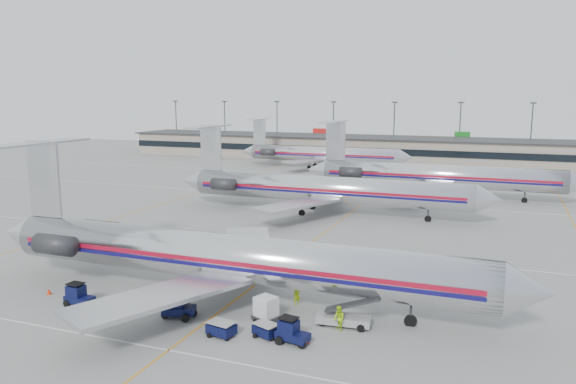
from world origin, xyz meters
The scene contains 19 objects.
ground centered at (0.00, 0.00, 0.00)m, with size 260.00×260.00×0.00m, color gray.
apron_markings centered at (0.00, 10.00, 0.01)m, with size 160.00×0.15×0.02m, color silver.
terminal centered at (0.00, 97.97, 3.16)m, with size 162.00×17.00×6.25m.
light_mast_row centered at (0.00, 112.00, 8.58)m, with size 163.60×0.40×15.28m.
jet_foreground centered at (-1.23, -7.89, 3.80)m, with size 49.99×29.44×13.09m.
jet_second_row centered at (-4.07, 28.65, 3.67)m, with size 48.31×28.45×12.65m.
jet_third_row centered at (9.59, 48.33, 3.72)m, with size 46.80×28.79×12.80m.
jet_back_row centered at (-20.16, 77.97, 3.36)m, with size 42.34×26.04×11.58m.
tug_left centered at (-11.47, -13.70, 0.89)m, with size 2.46×1.33×1.95m.
tug_center centered at (-2.52, -12.85, 0.94)m, with size 2.80×2.02×2.05m.
tug_right centered at (7.43, -13.97, 0.87)m, with size 2.50×1.56×1.90m.
cart_inner centered at (5.35, -13.61, 0.53)m, with size 2.08×1.77×1.00m.
cart_outer centered at (2.32, -14.68, 0.58)m, with size 2.14×1.66×1.09m.
uld_container centered at (4.20, -10.88, 0.96)m, with size 2.23×2.06×1.91m.
belt_loader centered at (10.16, -9.72, 0.69)m, with size 4.92×1.85×2.56m.
ramp_worker_near centered at (5.31, -7.00, 0.88)m, with size 0.64×0.42×1.75m, color #9FC112.
ramp_worker_far centered at (9.97, -10.69, 0.94)m, with size 0.92×0.71×1.88m, color #ADE315.
cone_right centered at (8.38, -13.52, 0.31)m, with size 0.46×0.46×0.63m, color red.
cone_left centered at (-15.81, -12.44, 0.28)m, with size 0.41×0.41×0.57m, color red.
Camera 1 is at (20.54, -48.56, 17.24)m, focal length 35.00 mm.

